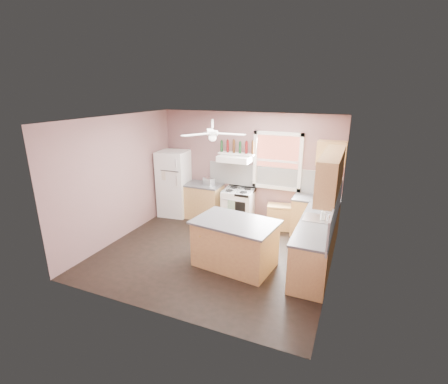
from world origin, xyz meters
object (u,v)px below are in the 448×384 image
at_px(toaster, 209,182).
at_px(cart, 279,218).
at_px(stove, 238,207).
at_px(refrigerator, 174,183).
at_px(island, 235,244).

distance_m(toaster, cart, 1.95).
bearing_deg(stove, toaster, 176.56).
xyz_separation_m(toaster, stove, (0.79, 0.02, -0.56)).
bearing_deg(stove, refrigerator, 178.45).
height_order(refrigerator, toaster, refrigerator).
bearing_deg(island, stove, 116.37).
distance_m(refrigerator, island, 3.07).
relative_size(refrigerator, stove, 1.98).
bearing_deg(refrigerator, island, -44.02).
bearing_deg(cart, island, -111.97).
relative_size(toaster, stove, 0.33).
relative_size(refrigerator, toaster, 6.09).
bearing_deg(toaster, island, -30.04).
height_order(refrigerator, cart, refrigerator).
distance_m(toaster, island, 2.47).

